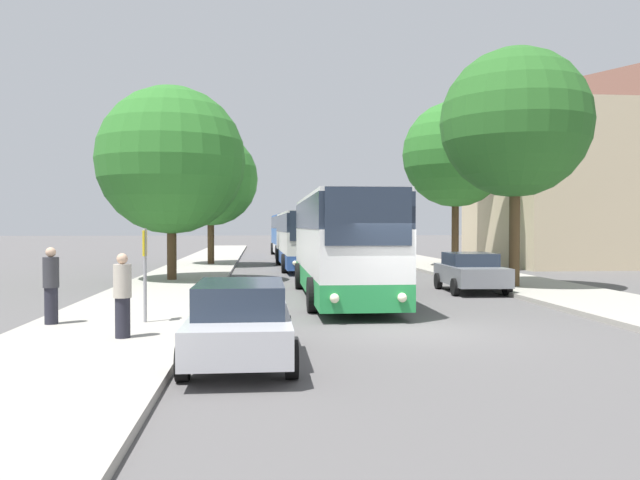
# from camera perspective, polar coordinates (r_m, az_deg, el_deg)

# --- Properties ---
(ground_plane) EXTENTS (300.00, 300.00, 0.00)m
(ground_plane) POSITION_cam_1_polar(r_m,az_deg,el_deg) (14.77, 8.60, -8.19)
(ground_plane) COLOR #565454
(ground_plane) RESTS_ON ground
(sidewalk_left) EXTENTS (4.00, 120.00, 0.15)m
(sidewalk_left) POSITION_cam_1_polar(r_m,az_deg,el_deg) (14.72, -19.15, -7.99)
(sidewalk_left) COLOR #A39E93
(sidewalk_left) RESTS_ON ground_plane
(bus_front) EXTENTS (2.77, 11.23, 3.42)m
(bus_front) POSITION_cam_1_polar(r_m,az_deg,el_deg) (20.82, 1.92, -0.39)
(bus_front) COLOR #238942
(bus_front) RESTS_ON ground_plane
(bus_middle) EXTENTS (2.83, 12.04, 3.19)m
(bus_middle) POSITION_cam_1_polar(r_m,az_deg,el_deg) (35.80, -1.66, 0.13)
(bus_middle) COLOR #2D519E
(bus_middle) RESTS_ON ground_plane
(bus_rear) EXTENTS (3.00, 11.85, 3.33)m
(bus_rear) POSITION_cam_1_polar(r_m,az_deg,el_deg) (50.14, -2.74, 0.53)
(bus_rear) COLOR silver
(bus_rear) RESTS_ON ground_plane
(parked_car_left_curb) EXTENTS (1.93, 4.44, 1.44)m
(parked_car_left_curb) POSITION_cam_1_polar(r_m,az_deg,el_deg) (11.29, -7.26, -7.27)
(parked_car_left_curb) COLOR #B7B7BC
(parked_car_left_curb) RESTS_ON ground_plane
(parked_car_right_near) EXTENTS (2.17, 3.98, 1.44)m
(parked_car_right_near) POSITION_cam_1_polar(r_m,az_deg,el_deg) (23.61, 13.61, -2.82)
(parked_car_right_near) COLOR slate
(parked_car_right_near) RESTS_ON ground_plane
(bus_stop_sign) EXTENTS (0.08, 0.45, 2.23)m
(bus_stop_sign) POSITION_cam_1_polar(r_m,az_deg,el_deg) (15.32, -15.71, -2.09)
(bus_stop_sign) COLOR gray
(bus_stop_sign) RESTS_ON sidewalk_left
(pedestrian_waiting_near) EXTENTS (0.36, 0.36, 1.79)m
(pedestrian_waiting_near) POSITION_cam_1_polar(r_m,az_deg,el_deg) (15.78, -23.38, -3.81)
(pedestrian_waiting_near) COLOR #23232D
(pedestrian_waiting_near) RESTS_ON sidewalk_left
(pedestrian_waiting_far) EXTENTS (0.36, 0.36, 1.73)m
(pedestrian_waiting_far) POSITION_cam_1_polar(r_m,az_deg,el_deg) (13.34, -17.61, -4.83)
(pedestrian_waiting_far) COLOR #23232D
(pedestrian_waiting_far) RESTS_ON sidewalk_left
(tree_left_near) EXTENTS (6.27, 6.27, 8.21)m
(tree_left_near) POSITION_cam_1_polar(r_m,az_deg,el_deg) (27.41, -13.44, 7.09)
(tree_left_near) COLOR #47331E
(tree_left_near) RESTS_ON sidewalk_left
(tree_left_far) EXTENTS (5.68, 5.68, 7.99)m
(tree_left_far) POSITION_cam_1_polar(r_m,az_deg,el_deg) (38.43, -9.97, 5.52)
(tree_left_far) COLOR #47331E
(tree_left_far) RESTS_ON sidewalk_left
(tree_right_near) EXTENTS (5.63, 5.63, 9.00)m
(tree_right_near) POSITION_cam_1_polar(r_m,az_deg,el_deg) (25.07, 17.42, 10.16)
(tree_right_near) COLOR #513D23
(tree_right_near) RESTS_ON sidewalk_right
(tree_right_mid) EXTENTS (5.91, 5.91, 9.26)m
(tree_right_mid) POSITION_cam_1_polar(r_m,az_deg,el_deg) (35.95, 12.29, 7.65)
(tree_right_mid) COLOR #47331E
(tree_right_mid) RESTS_ON sidewalk_right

